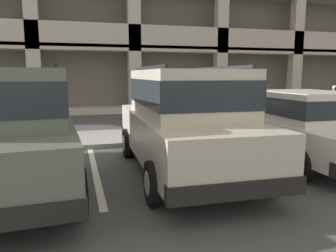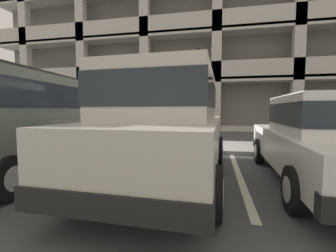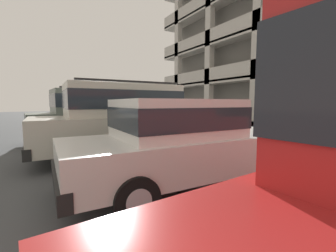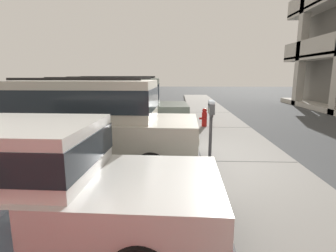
% 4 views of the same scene
% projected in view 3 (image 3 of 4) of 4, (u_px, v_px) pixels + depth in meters
% --- Properties ---
extents(ground_plane, '(80.00, 80.00, 0.10)m').
position_uv_depth(ground_plane, '(188.00, 148.00, 7.67)').
color(ground_plane, '#444749').
extents(sidewalk, '(40.00, 2.20, 0.12)m').
position_uv_depth(sidewalk, '(217.00, 142.00, 8.32)').
color(sidewalk, gray).
rests_on(sidewalk, ground_plane).
extents(parking_stall_lines, '(12.17, 4.80, 0.01)m').
position_uv_depth(parking_stall_lines, '(179.00, 162.00, 5.66)').
color(parking_stall_lines, silver).
rests_on(parking_stall_lines, ground_plane).
extents(silver_suv, '(2.12, 4.83, 2.03)m').
position_uv_depth(silver_suv, '(124.00, 117.00, 6.23)').
color(silver_suv, beige).
rests_on(silver_suv, ground_plane).
extents(red_sedan, '(2.21, 4.88, 2.03)m').
position_uv_depth(red_sedan, '(95.00, 113.00, 8.73)').
color(red_sedan, '#5B665B').
rests_on(red_sedan, ground_plane).
extents(dark_hatchback, '(1.93, 4.53, 1.54)m').
position_uv_depth(dark_hatchback, '(185.00, 140.00, 4.02)').
color(dark_hatchback, silver).
rests_on(dark_hatchback, ground_plane).
extents(parking_meter_near, '(0.35, 0.12, 1.43)m').
position_uv_depth(parking_meter_near, '(201.00, 112.00, 7.55)').
color(parking_meter_near, '#47474C').
rests_on(parking_meter_near, sidewalk).
extents(fire_hydrant, '(0.30, 0.30, 0.70)m').
position_uv_depth(fire_hydrant, '(151.00, 123.00, 11.52)').
color(fire_hydrant, red).
rests_on(fire_hydrant, sidewalk).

